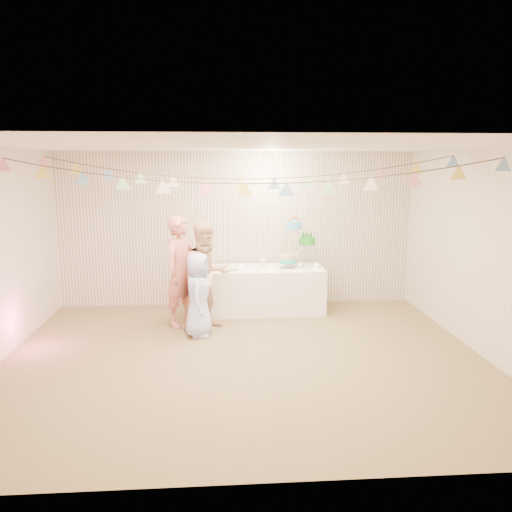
{
  "coord_description": "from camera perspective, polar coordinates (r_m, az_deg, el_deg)",
  "views": [
    {
      "loc": [
        -0.28,
        -5.9,
        2.39
      ],
      "look_at": [
        0.2,
        0.8,
        1.15
      ],
      "focal_mm": 35.0,
      "sensor_mm": 36.0,
      "label": 1
    }
  ],
  "objects": [
    {
      "name": "tealight_0",
      "position": [
        7.92,
        -4.84,
        -1.56
      ],
      "size": [
        0.04,
        0.04,
        0.03
      ],
      "primitive_type": "cylinder",
      "color": "#FFD88C",
      "rests_on": "table"
    },
    {
      "name": "table",
      "position": [
        8.18,
        0.84,
        -3.87
      ],
      "size": [
        1.95,
        0.78,
        0.73
      ],
      "primitive_type": "cube",
      "color": "white",
      "rests_on": "floor"
    },
    {
      "name": "platter",
      "position": [
        8.01,
        -3.19,
        -1.3
      ],
      "size": [
        0.32,
        0.32,
        0.02
      ],
      "primitive_type": "cylinder",
      "color": "white",
      "rests_on": "table"
    },
    {
      "name": "tealight_2",
      "position": [
        7.89,
        1.71,
        -1.57
      ],
      "size": [
        0.04,
        0.04,
        0.03
      ],
      "primitive_type": "cylinder",
      "color": "#FFD88C",
      "rests_on": "table"
    },
    {
      "name": "tealight_1",
      "position": [
        8.25,
        -1.69,
        -1.04
      ],
      "size": [
        0.04,
        0.04,
        0.03
      ],
      "primitive_type": "cylinder",
      "color": "#FFD88C",
      "rests_on": "table"
    },
    {
      "name": "person_child",
      "position": [
        7.03,
        -6.61,
        -4.43
      ],
      "size": [
        0.42,
        0.61,
        1.19
      ],
      "primitive_type": "imported",
      "rotation": [
        0.0,
        0.0,
        1.5
      ],
      "color": "#B4C7FF",
      "rests_on": "floor"
    },
    {
      "name": "floor",
      "position": [
        6.37,
        -1.3,
        -11.57
      ],
      "size": [
        6.0,
        6.0,
        0.0
      ],
      "primitive_type": "plane",
      "color": "brown",
      "rests_on": "ground"
    },
    {
      "name": "cake_stand",
      "position": [
        8.14,
        4.68,
        1.56
      ],
      "size": [
        0.69,
        0.41,
        0.77
      ],
      "primitive_type": null,
      "color": "silver",
      "rests_on": "table"
    },
    {
      "name": "person_adult_a",
      "position": [
        7.48,
        -8.55,
        -1.75
      ],
      "size": [
        0.67,
        0.72,
        1.64
      ],
      "primitive_type": "imported",
      "rotation": [
        0.0,
        0.0,
        0.95
      ],
      "color": "#C87469",
      "rests_on": "floor"
    },
    {
      "name": "cake_middle",
      "position": [
        8.26,
        5.82,
        1.46
      ],
      "size": [
        0.27,
        0.27,
        0.22
      ],
      "primitive_type": null,
      "color": "#209622",
      "rests_on": "cake_stand"
    },
    {
      "name": "posy",
      "position": [
        8.13,
        0.79,
        -0.66
      ],
      "size": [
        0.13,
        0.13,
        0.15
      ],
      "primitive_type": null,
      "color": "white",
      "rests_on": "table"
    },
    {
      "name": "tealight_3",
      "position": [
        8.34,
        3.11,
        -0.92
      ],
      "size": [
        0.04,
        0.04,
        0.03
      ],
      "primitive_type": "cylinder",
      "color": "#FFD88C",
      "rests_on": "table"
    },
    {
      "name": "bunting_back",
      "position": [
        7.01,
        -1.84,
        10.13
      ],
      "size": [
        5.6,
        1.1,
        0.4
      ],
      "primitive_type": null,
      "color": "pink",
      "rests_on": "ceiling"
    },
    {
      "name": "back_wall",
      "position": [
        8.48,
        -2.18,
        3.07
      ],
      "size": [
        6.0,
        6.0,
        0.0
      ],
      "primitive_type": "plane",
      "color": "white",
      "rests_on": "ground"
    },
    {
      "name": "tealight_5",
      "position": [
        8.36,
        6.91,
        -0.95
      ],
      "size": [
        0.04,
        0.04,
        0.03
      ],
      "primitive_type": "cylinder",
      "color": "#FFD88C",
      "rests_on": "table"
    },
    {
      "name": "tealight_4",
      "position": [
        8.03,
        6.8,
        -1.43
      ],
      "size": [
        0.04,
        0.04,
        0.03
      ],
      "primitive_type": "cylinder",
      "color": "#FFD88C",
      "rests_on": "table"
    },
    {
      "name": "tealight_6",
      "position": [
        8.27,
        5.04,
        -1.04
      ],
      "size": [
        0.04,
        0.04,
        0.03
      ],
      "primitive_type": "cylinder",
      "color": "#FFD88C",
      "rests_on": "table"
    },
    {
      "name": "cake_top_tier",
      "position": [
        8.06,
        4.32,
        3.21
      ],
      "size": [
        0.25,
        0.25,
        0.19
      ],
      "primitive_type": null,
      "color": "#49BDE8",
      "rests_on": "cake_stand"
    },
    {
      "name": "cake_bottom",
      "position": [
        8.11,
        3.67,
        -0.61
      ],
      "size": [
        0.31,
        0.31,
        0.15
      ],
      "primitive_type": null,
      "color": "#28BABE",
      "rests_on": "cake_stand"
    },
    {
      "name": "ceiling",
      "position": [
        5.91,
        -1.41,
        12.49
      ],
      "size": [
        6.0,
        6.0,
        0.0
      ],
      "primitive_type": "plane",
      "color": "white",
      "rests_on": "ground"
    },
    {
      "name": "front_wall",
      "position": [
        3.58,
        0.61,
        -7.28
      ],
      "size": [
        6.0,
        6.0,
        0.0
      ],
      "primitive_type": "plane",
      "color": "white",
      "rests_on": "ground"
    },
    {
      "name": "person_adult_b",
      "position": [
        7.28,
        -5.6,
        -2.29
      ],
      "size": [
        0.97,
        0.91,
        1.58
      ],
      "primitive_type": "imported",
      "rotation": [
        0.0,
        0.0,
        0.53
      ],
      "color": "#DAAD86",
      "rests_on": "floor"
    },
    {
      "name": "bunting_front",
      "position": [
        5.71,
        -1.3,
        9.75
      ],
      "size": [
        5.6,
        0.9,
        0.36
      ],
      "primitive_type": null,
      "color": "#72A5E5",
      "rests_on": "ceiling"
    },
    {
      "name": "right_wall",
      "position": [
        6.84,
        24.63,
        0.33
      ],
      "size": [
        5.0,
        5.0,
        0.0
      ],
      "primitive_type": "plane",
      "color": "white",
      "rests_on": "ground"
    }
  ]
}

